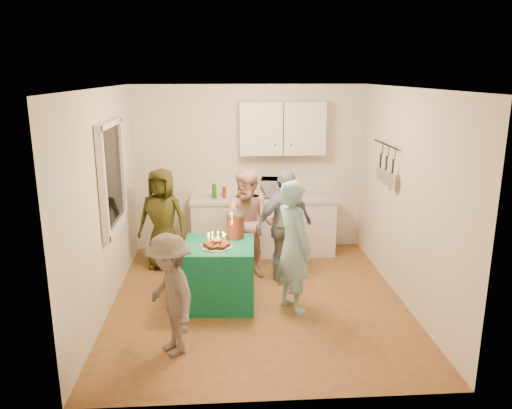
{
  "coord_description": "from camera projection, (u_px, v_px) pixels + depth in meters",
  "views": [
    {
      "loc": [
        -0.41,
        -5.74,
        2.76
      ],
      "look_at": [
        0.0,
        0.35,
        1.15
      ],
      "focal_mm": 35.0,
      "sensor_mm": 36.0,
      "label": 1
    }
  ],
  "objects": [
    {
      "name": "man_birthday",
      "position": [
        293.0,
        247.0,
        5.83
      ],
      "size": [
        0.6,
        0.69,
        1.59
      ],
      "primitive_type": "imported",
      "rotation": [
        0.0,
        0.0,
        2.03
      ],
      "color": "#8DBACE",
      "rests_on": "floor"
    },
    {
      "name": "floor",
      "position": [
        258.0,
        300.0,
        6.27
      ],
      "size": [
        4.0,
        4.0,
        0.0
      ],
      "primitive_type": "plane",
      "color": "brown",
      "rests_on": "ground"
    },
    {
      "name": "woman_back_left",
      "position": [
        163.0,
        219.0,
        7.17
      ],
      "size": [
        0.81,
        0.63,
        1.46
      ],
      "primitive_type": "imported",
      "rotation": [
        0.0,
        0.0,
        -0.25
      ],
      "color": "brown",
      "rests_on": "floor"
    },
    {
      "name": "donut_cake",
      "position": [
        217.0,
        240.0,
        5.9
      ],
      "size": [
        0.38,
        0.38,
        0.18
      ],
      "primitive_type": null,
      "color": "#381C0C",
      "rests_on": "party_table"
    },
    {
      "name": "child_near_left",
      "position": [
        170.0,
        295.0,
        4.95
      ],
      "size": [
        0.8,
        0.94,
        1.26
      ],
      "primitive_type": "imported",
      "rotation": [
        0.0,
        0.0,
        -1.07
      ],
      "color": "#5C514A",
      "rests_on": "floor"
    },
    {
      "name": "upper_cabinet",
      "position": [
        282.0,
        128.0,
        7.59
      ],
      "size": [
        1.3,
        0.3,
        0.8
      ],
      "primitive_type": "cube",
      "color": "white",
      "rests_on": "back_wall"
    },
    {
      "name": "pot_rack",
      "position": [
        383.0,
        163.0,
        6.65
      ],
      "size": [
        0.12,
        1.0,
        0.6
      ],
      "primitive_type": "cube",
      "color": "black",
      "rests_on": "right_wall"
    },
    {
      "name": "right_wall",
      "position": [
        406.0,
        197.0,
        6.05
      ],
      "size": [
        4.0,
        4.0,
        0.0
      ],
      "primitive_type": "plane",
      "color": "silver",
      "rests_on": "floor"
    },
    {
      "name": "left_wall",
      "position": [
        104.0,
        202.0,
        5.82
      ],
      "size": [
        4.0,
        4.0,
        0.0
      ],
      "primitive_type": "plane",
      "color": "silver",
      "rests_on": "floor"
    },
    {
      "name": "back_wall",
      "position": [
        249.0,
        169.0,
        7.87
      ],
      "size": [
        3.6,
        3.6,
        0.0
      ],
      "primitive_type": "plane",
      "color": "silver",
      "rests_on": "floor"
    },
    {
      "name": "punch_jar",
      "position": [
        235.0,
        225.0,
        6.21
      ],
      "size": [
        0.22,
        0.22,
        0.34
      ],
      "primitive_type": "cylinder",
      "color": "#AE250D",
      "rests_on": "party_table"
    },
    {
      "name": "window_night",
      "position": [
        111.0,
        176.0,
        6.05
      ],
      "size": [
        0.04,
        1.0,
        1.2
      ],
      "primitive_type": "cube",
      "color": "black",
      "rests_on": "left_wall"
    },
    {
      "name": "ceiling",
      "position": [
        258.0,
        88.0,
        5.6
      ],
      "size": [
        4.0,
        4.0,
        0.0
      ],
      "primitive_type": "plane",
      "color": "white",
      "rests_on": "floor"
    },
    {
      "name": "counter",
      "position": [
        263.0,
        227.0,
        7.81
      ],
      "size": [
        2.2,
        0.58,
        0.86
      ],
      "primitive_type": "cube",
      "color": "white",
      "rests_on": "floor"
    },
    {
      "name": "countertop",
      "position": [
        263.0,
        199.0,
        7.7
      ],
      "size": [
        2.24,
        0.62,
        0.05
      ],
      "primitive_type": "cube",
      "color": "beige",
      "rests_on": "counter"
    },
    {
      "name": "party_table",
      "position": [
        219.0,
        274.0,
        6.11
      ],
      "size": [
        0.9,
        0.9,
        0.76
      ],
      "primitive_type": "cube",
      "rotation": [
        0.0,
        0.0,
        -0.06
      ],
      "color": "#106B4A",
      "rests_on": "floor"
    },
    {
      "name": "woman_back_right",
      "position": [
        284.0,
        226.0,
        6.72
      ],
      "size": [
        0.97,
        0.77,
        1.54
      ],
      "primitive_type": "imported",
      "rotation": [
        0.0,
        0.0,
        0.51
      ],
      "color": "#101736",
      "rests_on": "floor"
    },
    {
      "name": "woman_back_center",
      "position": [
        249.0,
        224.0,
        6.84
      ],
      "size": [
        0.88,
        0.79,
        1.51
      ],
      "primitive_type": "imported",
      "rotation": [
        0.0,
        0.0,
        -0.34
      ],
      "color": "#E38276",
      "rests_on": "floor"
    },
    {
      "name": "microwave",
      "position": [
        278.0,
        188.0,
        7.67
      ],
      "size": [
        0.56,
        0.43,
        0.28
      ],
      "primitive_type": "imported",
      "rotation": [
        0.0,
        0.0,
        -0.16
      ],
      "color": "white",
      "rests_on": "countertop"
    }
  ]
}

